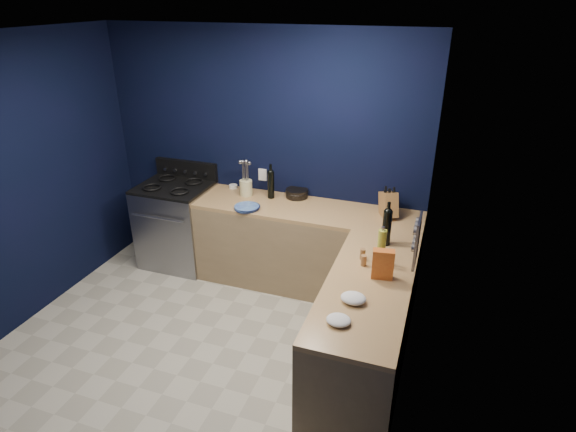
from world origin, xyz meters
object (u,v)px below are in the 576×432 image
at_px(plate_stack, 247,207).
at_px(gas_range, 178,226).
at_px(crouton_bag, 383,264).
at_px(utensil_crock, 246,188).
at_px(knife_block, 388,204).

bearing_deg(plate_stack, gas_range, 168.46).
xyz_separation_m(gas_range, crouton_bag, (2.45, -1.02, 0.56)).
relative_size(plate_stack, utensil_crock, 1.49).
distance_m(knife_block, crouton_bag, 1.13).
bearing_deg(gas_range, plate_stack, -11.54).
bearing_deg(gas_range, crouton_bag, -22.68).
distance_m(gas_range, knife_block, 2.39).
distance_m(utensil_crock, knife_block, 1.51).
height_order(knife_block, crouton_bag, knife_block).
distance_m(gas_range, crouton_bag, 2.71).
distance_m(plate_stack, crouton_bag, 1.70).
xyz_separation_m(utensil_crock, knife_block, (1.51, -0.02, 0.04)).
bearing_deg(crouton_bag, knife_block, 87.40).
height_order(plate_stack, knife_block, knife_block).
relative_size(gas_range, crouton_bag, 3.88).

